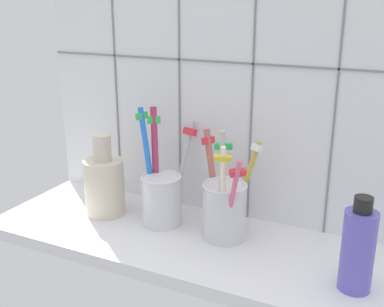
{
  "coord_description": "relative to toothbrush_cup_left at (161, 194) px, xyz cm",
  "views": [
    {
      "loc": [
        30.43,
        -59.68,
        37.49
      ],
      "look_at": [
        0.0,
        2.61,
        14.86
      ],
      "focal_mm": 44.82,
      "sensor_mm": 36.0,
      "label": 1
    }
  ],
  "objects": [
    {
      "name": "toothbrush_cup_right",
      "position": [
        11.23,
        -0.26,
        0.12
      ],
      "size": [
        10.25,
        10.9,
        18.03
      ],
      "color": "silver",
      "rests_on": "counter_slab"
    },
    {
      "name": "toothbrush_cup_left",
      "position": [
        0.0,
        0.0,
        0.0
      ],
      "size": [
        8.14,
        11.46,
        18.93
      ],
      "color": "silver",
      "rests_on": "counter_slab"
    },
    {
      "name": "tile_wall_back",
      "position": [
        5.71,
        9.1,
        15.5
      ],
      "size": [
        64.0,
        2.2,
        45.0
      ],
      "color": "white",
      "rests_on": "ground"
    },
    {
      "name": "soap_bottle",
      "position": [
        31.47,
        -5.85,
        0.67
      ],
      "size": [
        4.16,
        4.16,
        12.68
      ],
      "color": "#6256C5",
      "rests_on": "counter_slab"
    },
    {
      "name": "ceramic_vase",
      "position": [
        -10.49,
        -1.1,
        0.37
      ],
      "size": [
        6.77,
        6.77,
        14.02
      ],
      "color": "beige",
      "rests_on": "counter_slab"
    },
    {
      "name": "counter_slab",
      "position": [
        5.71,
        -2.9,
        -6.01
      ],
      "size": [
        64.0,
        22.0,
        2.0
      ],
      "primitive_type": "cube",
      "color": "silver",
      "rests_on": "ground"
    }
  ]
}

